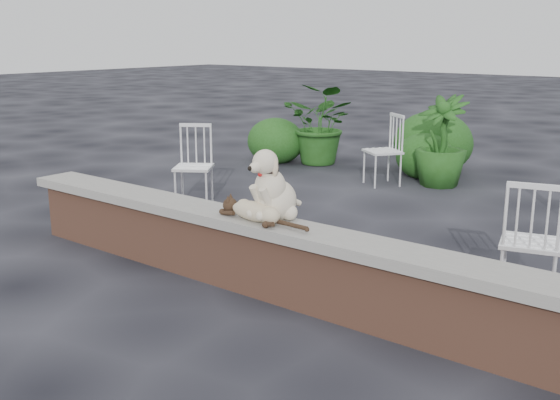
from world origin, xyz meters
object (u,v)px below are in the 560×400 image
Objects in this scene: potted_plant_a at (322,124)px; chair_b at (383,150)px; potted_plant_b at (441,141)px; cat at (256,210)px; chair_a at (193,166)px; chair_c at (531,240)px; dog at (277,183)px.

chair_b is at bearing -26.27° from potted_plant_a.
potted_plant_a reaches higher than potted_plant_b.
chair_a reaches higher than cat.
chair_a is at bearing -21.89° from chair_c.
chair_c is 0.76× the size of potted_plant_a.
chair_b is (-1.22, 3.80, -0.39)m from dog.
chair_a is at bearing -84.88° from potted_plant_a.
potted_plant_b is at bearing -8.17° from potted_plant_a.
potted_plant_b is at bearing -70.69° from chair_c.
chair_a is at bearing 156.82° from dog.
potted_plant_b is (-0.60, 4.23, -0.26)m from dog.
dog is at bearing -59.26° from potted_plant_a.
potted_plant_b is (-2.20, 3.22, 0.13)m from chair_c.
potted_plant_a reaches higher than chair_b.
chair_b is at bearing -59.73° from chair_c.
potted_plant_b is (0.62, 0.43, 0.13)m from chair_b.
chair_c is at bearing -9.56° from chair_b.
potted_plant_b is (-0.52, 4.38, -0.06)m from cat.
chair_a is (-1.20, -2.31, 0.00)m from chair_b.
dog is 4.28m from potted_plant_b.
chair_b is 1.00× the size of chair_a.
cat is 2.05m from chair_c.
chair_c is 3.98m from chair_b.
dog reaches higher than chair_b.
potted_plant_a is (-0.27, 3.04, 0.15)m from chair_a.
cat is at bearing -60.82° from potted_plant_a.
chair_a is 3.05m from potted_plant_a.
dog is at bearing -81.98° from potted_plant_b.
potted_plant_b reaches higher than dog.
potted_plant_a reaches higher than cat.
chair_b is 1.65m from potted_plant_a.
cat is 4.12m from chair_b.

